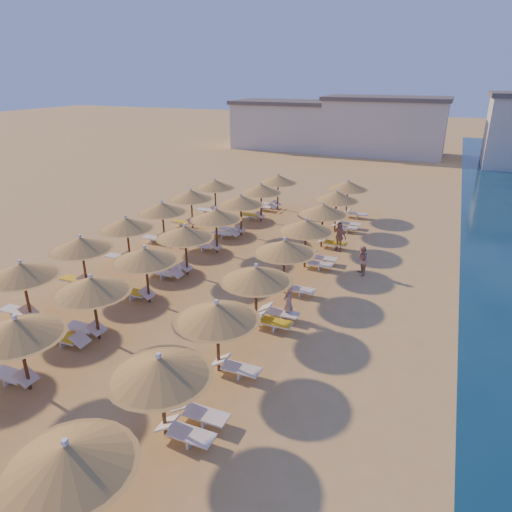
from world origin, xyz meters
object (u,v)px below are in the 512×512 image
at_px(beachgoer_a, 288,302).
at_px(beachgoer_c, 339,236).
at_px(parasol_row_west, 166,244).
at_px(parasol_row_east, 271,260).
at_px(beachgoer_b, 362,261).

bearing_deg(beachgoer_a, beachgoer_c, -157.70).
distance_m(parasol_row_west, beachgoer_c, 10.80).
xyz_separation_m(parasol_row_east, beachgoer_a, (1.05, -0.62, -1.57)).
distance_m(parasol_row_east, beachgoer_c, 8.62).
distance_m(beachgoer_a, beachgoer_c, 9.04).
height_order(parasol_row_east, beachgoer_a, parasol_row_east).
bearing_deg(parasol_row_east, beachgoer_c, 82.35).
height_order(beachgoer_c, beachgoer_b, beachgoer_c).
bearing_deg(beachgoer_b, beachgoer_c, -176.36).
height_order(parasol_row_west, beachgoer_a, parasol_row_west).
bearing_deg(beachgoer_a, parasol_row_west, -72.66).
relative_size(beachgoer_c, beachgoer_b, 1.12).
xyz_separation_m(parasol_row_east, parasol_row_west, (-5.48, 0.00, 0.00)).
xyz_separation_m(parasol_row_west, beachgoer_b, (8.59, 5.33, -1.55)).
bearing_deg(parasol_row_east, parasol_row_west, 180.00).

